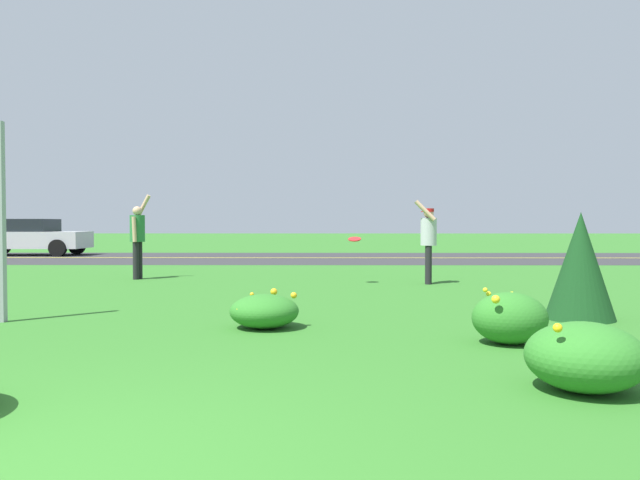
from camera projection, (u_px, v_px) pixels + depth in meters
ground_plane at (243, 286)px, 12.47m from camera, size 120.00×120.00×0.00m
highway_strip at (279, 258)px, 22.19m from camera, size 120.00×7.50×0.01m
highway_center_stripe at (279, 258)px, 22.19m from camera, size 120.00×0.16×0.00m
daylily_clump_mid_right at (585, 357)px, 4.66m from camera, size 0.91×0.88×0.57m
daylily_clump_front_left at (264, 311)px, 7.44m from camera, size 0.86×0.82×0.47m
daylily_clump_near_camera at (510, 318)px, 6.46m from camera, size 0.80×0.70×0.59m
sign_post_near_path at (2, 222)px, 7.87m from camera, size 0.07×0.10×2.63m
evergreen_shrub_side at (580, 266)px, 8.12m from camera, size 0.91×0.91×1.45m
person_thrower_green_shirt at (138, 235)px, 13.87m from camera, size 0.44×0.51×1.96m
person_catcher_red_cap_gray_shirt at (428, 238)px, 12.79m from camera, size 0.50×0.51×1.78m
frisbee_red at (355, 239)px, 12.82m from camera, size 0.28×0.27×0.11m
car_silver_center_left at (28, 237)px, 23.96m from camera, size 4.50×2.00×1.45m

